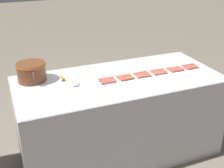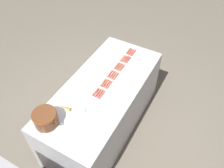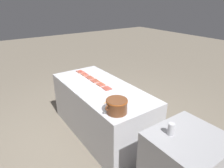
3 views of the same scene
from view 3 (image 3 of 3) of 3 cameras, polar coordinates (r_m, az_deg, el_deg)
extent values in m
plane|color=#756B5B|center=(3.63, -2.90, -13.20)|extent=(20.00, 20.00, 0.00)
cube|color=#BCBCC1|center=(3.39, -3.05, -7.38)|extent=(0.90, 1.98, 0.86)
cube|color=silver|center=(3.19, -3.21, -0.71)|extent=(0.88, 1.94, 0.00)
cylinder|color=#CE5C4B|center=(3.86, -8.57, 3.67)|extent=(0.03, 0.13, 0.02)
sphere|color=#CE5C4B|center=(3.92, -8.94, 3.95)|extent=(0.02, 0.02, 0.02)
sphere|color=#CE5C4B|center=(3.81, -8.20, 3.39)|extent=(0.02, 0.02, 0.02)
cylinder|color=#C15F50|center=(3.72, -7.32, 2.93)|extent=(0.03, 0.13, 0.02)
sphere|color=#C15F50|center=(3.77, -7.82, 3.20)|extent=(0.02, 0.02, 0.02)
sphere|color=#C15F50|center=(3.66, -6.80, 2.65)|extent=(0.02, 0.02, 0.02)
cylinder|color=#C4654F|center=(3.55, -5.84, 2.04)|extent=(0.03, 0.13, 0.02)
sphere|color=#C4654F|center=(3.61, -6.41, 2.33)|extent=(0.02, 0.02, 0.02)
sphere|color=#C4654F|center=(3.50, -5.25, 1.74)|extent=(0.02, 0.02, 0.02)
cylinder|color=#C0664C|center=(3.40, -4.25, 1.10)|extent=(0.03, 0.13, 0.02)
sphere|color=#C0664C|center=(3.45, -4.87, 1.42)|extent=(0.02, 0.02, 0.02)
sphere|color=#C0664C|center=(3.36, -3.61, 0.78)|extent=(0.02, 0.02, 0.02)
cylinder|color=#C86448|center=(3.26, -2.68, 0.13)|extent=(0.03, 0.13, 0.02)
sphere|color=#C86448|center=(3.32, -3.23, 0.50)|extent=(0.02, 0.02, 0.02)
sphere|color=#C86448|center=(3.21, -2.10, -0.26)|extent=(0.02, 0.02, 0.02)
cylinder|color=#C65F51|center=(3.12, -0.74, -1.02)|extent=(0.02, 0.13, 0.02)
sphere|color=#C65F51|center=(3.17, -1.41, -0.63)|extent=(0.02, 0.02, 0.02)
sphere|color=#C65F51|center=(3.07, -0.05, -1.43)|extent=(0.02, 0.02, 0.02)
cylinder|color=#C75B4C|center=(3.85, -8.89, 3.60)|extent=(0.03, 0.13, 0.02)
sphere|color=#C75B4C|center=(3.91, -9.35, 3.85)|extent=(0.02, 0.02, 0.02)
sphere|color=#C75B4C|center=(3.80, -8.41, 3.34)|extent=(0.02, 0.02, 0.02)
cylinder|color=#CB5B49|center=(3.70, -7.70, 2.83)|extent=(0.03, 0.13, 0.02)
sphere|color=#CB5B49|center=(3.76, -8.19, 3.11)|extent=(0.02, 0.02, 0.02)
sphere|color=#CB5B49|center=(3.65, -7.20, 2.55)|extent=(0.02, 0.02, 0.02)
cylinder|color=#CB674A|center=(3.54, -6.23, 1.93)|extent=(0.02, 0.13, 0.02)
sphere|color=#CB674A|center=(3.59, -6.75, 2.24)|extent=(0.02, 0.02, 0.02)
sphere|color=#CB674A|center=(3.49, -5.70, 1.61)|extent=(0.02, 0.02, 0.02)
cylinder|color=#C3684C|center=(3.39, -4.73, 1.00)|extent=(0.03, 0.13, 0.02)
sphere|color=#C3684C|center=(3.44, -5.34, 1.32)|extent=(0.02, 0.02, 0.02)
sphere|color=#C3684C|center=(3.34, -4.10, 0.67)|extent=(0.02, 0.02, 0.02)
cylinder|color=#CE674A|center=(3.25, -3.07, 0.01)|extent=(0.02, 0.13, 0.02)
sphere|color=#CE674A|center=(3.30, -3.66, 0.38)|extent=(0.02, 0.02, 0.02)
sphere|color=#CE674A|center=(3.20, -2.46, -0.37)|extent=(0.02, 0.02, 0.02)
cylinder|color=#CB5C51|center=(3.11, -1.28, -1.10)|extent=(0.03, 0.13, 0.02)
sphere|color=#CB5C51|center=(3.16, -1.96, -0.70)|extent=(0.02, 0.02, 0.02)
sphere|color=#CB5C51|center=(3.06, -0.57, -1.50)|extent=(0.02, 0.02, 0.02)
cylinder|color=#CD6150|center=(3.84, -9.32, 3.51)|extent=(0.03, 0.13, 0.02)
sphere|color=#CD6150|center=(3.90, -9.76, 3.77)|extent=(0.02, 0.02, 0.02)
sphere|color=#CD6150|center=(3.79, -8.86, 3.24)|extent=(0.02, 0.02, 0.02)
cylinder|color=#C36650|center=(3.69, -8.11, 2.72)|extent=(0.03, 0.13, 0.02)
sphere|color=#C36650|center=(3.74, -8.64, 2.99)|extent=(0.02, 0.02, 0.02)
sphere|color=#C36650|center=(3.63, -7.58, 2.44)|extent=(0.02, 0.02, 0.02)
cylinder|color=#C36048|center=(3.53, -6.66, 1.86)|extent=(0.02, 0.13, 0.02)
sphere|color=#C36048|center=(3.59, -7.17, 2.17)|extent=(0.02, 0.02, 0.02)
sphere|color=#C36048|center=(3.48, -6.14, 1.55)|extent=(0.02, 0.02, 0.02)
cylinder|color=#C05B4A|center=(3.38, -5.20, 0.92)|extent=(0.02, 0.13, 0.02)
sphere|color=#C05B4A|center=(3.43, -5.75, 1.25)|extent=(0.02, 0.02, 0.02)
sphere|color=#C05B4A|center=(3.33, -4.63, 0.57)|extent=(0.02, 0.02, 0.02)
cylinder|color=#C85B4B|center=(3.23, -3.54, -0.13)|extent=(0.03, 0.13, 0.02)
sphere|color=#C85B4B|center=(3.29, -4.09, 0.26)|extent=(0.02, 0.02, 0.02)
sphere|color=#C85B4B|center=(3.18, -2.98, -0.52)|extent=(0.02, 0.02, 0.02)
cylinder|color=#C05F4A|center=(3.09, -1.67, -1.27)|extent=(0.02, 0.13, 0.02)
sphere|color=#C05F4A|center=(3.14, -2.33, -0.87)|extent=(0.02, 0.02, 0.02)
sphere|color=#C05F4A|center=(3.04, -0.99, -1.69)|extent=(0.02, 0.02, 0.02)
cylinder|color=#C2624C|center=(3.83, -9.79, 3.44)|extent=(0.02, 0.13, 0.02)
sphere|color=#C2624C|center=(3.89, -10.19, 3.71)|extent=(0.02, 0.02, 0.02)
sphere|color=#C2624C|center=(3.78, -9.38, 3.16)|extent=(0.02, 0.02, 0.02)
cylinder|color=#C2674D|center=(3.67, -8.42, 2.62)|extent=(0.03, 0.13, 0.02)
sphere|color=#C2674D|center=(3.73, -8.91, 2.90)|extent=(0.02, 0.02, 0.02)
sphere|color=#C2674D|center=(3.62, -7.92, 2.33)|extent=(0.02, 0.02, 0.02)
cylinder|color=#C15E4C|center=(3.52, -7.09, 1.75)|extent=(0.03, 0.13, 0.02)
sphere|color=#C15E4C|center=(3.57, -7.60, 2.06)|extent=(0.02, 0.02, 0.02)
sphere|color=#C15E4C|center=(3.47, -6.55, 1.43)|extent=(0.02, 0.02, 0.02)
cylinder|color=#C65E49|center=(3.36, -5.64, 0.77)|extent=(0.03, 0.13, 0.02)
sphere|color=#C65E49|center=(3.42, -6.13, 1.12)|extent=(0.02, 0.02, 0.02)
sphere|color=#C65E49|center=(3.31, -5.13, 0.40)|extent=(0.02, 0.02, 0.02)
cylinder|color=#C3654B|center=(3.22, -3.96, -0.25)|extent=(0.03, 0.13, 0.02)
sphere|color=#C3654B|center=(3.27, -4.47, 0.14)|extent=(0.02, 0.02, 0.02)
sphere|color=#C3654B|center=(3.17, -3.42, -0.66)|extent=(0.02, 0.02, 0.02)
cylinder|color=#CE5A4C|center=(3.07, -2.20, -1.40)|extent=(0.03, 0.13, 0.02)
sphere|color=#CE5A4C|center=(3.12, -2.90, -1.01)|extent=(0.02, 0.02, 0.02)
sphere|color=#CE5A4C|center=(3.03, -1.47, -1.81)|extent=(0.02, 0.02, 0.02)
cylinder|color=brown|center=(2.45, 1.38, -6.35)|extent=(0.26, 0.26, 0.18)
torus|color=#9E4A1B|center=(2.41, 1.39, -4.85)|extent=(0.27, 0.27, 0.03)
torus|color=brown|center=(2.51, 3.82, -5.13)|extent=(0.08, 0.02, 0.08)
torus|color=brown|center=(2.37, -1.21, -6.88)|extent=(0.08, 0.02, 0.08)
cylinder|color=#B7B7BC|center=(2.82, -0.81, -3.94)|extent=(0.22, 0.05, 0.01)
ellipsoid|color=#B7B7BC|center=(2.87, 1.62, -3.40)|extent=(0.06, 0.08, 0.02)
cone|color=orange|center=(2.69, -1.26, -5.13)|extent=(0.17, 0.04, 0.03)
sphere|color=#387F2D|center=(2.73, 0.29, -4.69)|extent=(0.02, 0.02, 0.02)
cylinder|color=#BCBCC1|center=(2.02, 16.64, -12.33)|extent=(0.07, 0.07, 0.12)
cylinder|color=silver|center=(1.98, 16.85, -10.86)|extent=(0.06, 0.06, 0.00)
camera|label=1|loc=(4.16, 36.69, 17.16)|focal=47.68mm
camera|label=2|loc=(2.85, 46.35, 35.50)|focal=37.13mm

